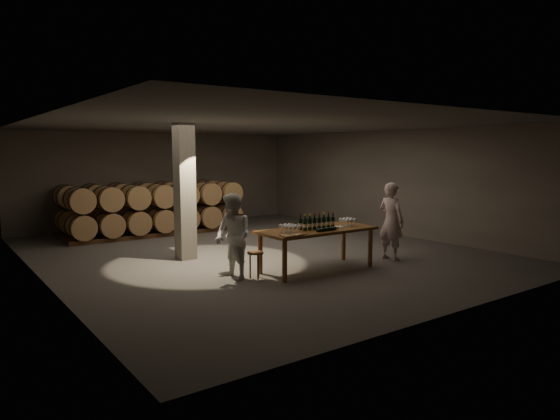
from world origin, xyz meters
TOP-DOWN VIEW (x-y plane):
  - room at (-1.80, 0.20)m, footprint 12.00×12.00m
  - tasting_table at (0.00, -2.50)m, footprint 2.60×1.10m
  - barrel_stack_back at (-0.96, 5.20)m, footprint 5.48×0.95m
  - barrel_stack_front at (-0.96, 3.80)m, footprint 5.48×0.95m
  - bottle_cluster at (0.01, -2.48)m, footprint 0.86×0.23m
  - lying_bottles at (-0.04, -2.86)m, footprint 0.60×0.08m
  - glass_cluster_left at (-0.78, -2.57)m, footprint 0.30×0.41m
  - glass_cluster_right at (0.83, -2.56)m, footprint 0.31×0.31m
  - plate at (0.51, -2.59)m, footprint 0.26×0.26m
  - notebook_near at (-0.90, -2.95)m, footprint 0.28×0.25m
  - notebook_corner at (-1.12, -2.91)m, footprint 0.23×0.28m
  - pen at (-0.68, -2.95)m, footprint 0.13×0.02m
  - stool at (-1.47, -2.34)m, footprint 0.32×0.32m
  - person_man at (2.10, -2.70)m, footprint 0.50×0.71m
  - person_woman at (-1.86, -2.13)m, footprint 0.74×0.91m

SIDE VIEW (x-z plane):
  - stool at x=-1.47m, z-range 0.17..0.71m
  - tasting_table at x=0.00m, z-range 0.35..1.25m
  - barrel_stack_back at x=-0.96m, z-range 0.04..1.61m
  - barrel_stack_front at x=-0.96m, z-range 0.04..1.61m
  - person_woman at x=-1.86m, z-range 0.00..1.72m
  - pen at x=-0.68m, z-range 0.90..0.91m
  - plate at x=0.51m, z-range 0.90..0.92m
  - notebook_corner at x=-1.12m, z-range 0.90..0.92m
  - notebook_near at x=-0.90m, z-range 0.90..0.93m
  - person_man at x=2.10m, z-range 0.00..1.83m
  - lying_bottles at x=-0.04m, z-range 0.90..0.98m
  - bottle_cluster at x=0.01m, z-range 0.85..1.18m
  - glass_cluster_left at x=-0.78m, z-range 0.94..1.11m
  - glass_cluster_right at x=0.83m, z-range 0.94..1.12m
  - room at x=-1.80m, z-range -4.40..7.60m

